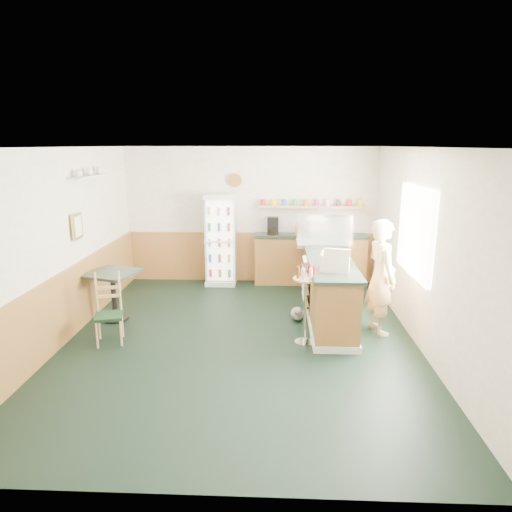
# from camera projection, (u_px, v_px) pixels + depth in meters

# --- Properties ---
(ground) EXTENTS (6.00, 6.00, 0.00)m
(ground) POSITION_uv_depth(u_px,v_px,m) (239.00, 340.00, 6.56)
(ground) COLOR black
(ground) RESTS_ON ground
(room_envelope) EXTENTS (5.04, 6.02, 2.72)m
(room_envelope) POSITION_uv_depth(u_px,v_px,m) (228.00, 226.00, 6.92)
(room_envelope) COLOR white
(room_envelope) RESTS_ON ground
(service_counter) EXTENTS (0.68, 3.01, 1.01)m
(service_counter) POSITION_uv_depth(u_px,v_px,m) (327.00, 288.00, 7.44)
(service_counter) COLOR #A46634
(service_counter) RESTS_ON ground
(back_counter) EXTENTS (2.24, 0.42, 1.69)m
(back_counter) POSITION_uv_depth(u_px,v_px,m) (310.00, 257.00, 9.10)
(back_counter) COLOR #A46634
(back_counter) RESTS_ON ground
(drinks_fridge) EXTENTS (0.59, 0.52, 1.80)m
(drinks_fridge) POSITION_uv_depth(u_px,v_px,m) (221.00, 240.00, 9.03)
(drinks_fridge) COLOR silver
(drinks_fridge) RESTS_ON ground
(display_case) EXTENTS (0.95, 0.50, 0.54)m
(display_case) POSITION_uv_depth(u_px,v_px,m) (324.00, 231.00, 7.90)
(display_case) COLOR silver
(display_case) RESTS_ON service_counter
(cash_register) EXTENTS (0.47, 0.49, 0.23)m
(cash_register) POSITION_uv_depth(u_px,v_px,m) (335.00, 261.00, 6.45)
(cash_register) COLOR beige
(cash_register) RESTS_ON service_counter
(shopkeeper) EXTENTS (0.54, 0.65, 1.71)m
(shopkeeper) POSITION_uv_depth(u_px,v_px,m) (381.00, 277.00, 6.65)
(shopkeeper) COLOR tan
(shopkeeper) RESTS_ON ground
(condiment_stand) EXTENTS (0.36, 0.36, 1.11)m
(condiment_stand) POSITION_uv_depth(u_px,v_px,m) (306.00, 294.00, 6.30)
(condiment_stand) COLOR silver
(condiment_stand) RESTS_ON ground
(newspaper_rack) EXTENTS (0.10, 0.48, 0.76)m
(newspaper_rack) POSITION_uv_depth(u_px,v_px,m) (306.00, 282.00, 7.25)
(newspaper_rack) COLOR black
(newspaper_rack) RESTS_ON ground
(cafe_table) EXTENTS (0.90, 0.90, 0.79)m
(cafe_table) POSITION_uv_depth(u_px,v_px,m) (113.00, 286.00, 7.19)
(cafe_table) COLOR black
(cafe_table) RESTS_ON ground
(cafe_chair) EXTENTS (0.46, 0.46, 1.00)m
(cafe_chair) POSITION_uv_depth(u_px,v_px,m) (110.00, 306.00, 6.43)
(cafe_chair) COLOR black
(cafe_chair) RESTS_ON ground
(dog_doorstop) EXTENTS (0.21, 0.28, 0.26)m
(dog_doorstop) POSITION_uv_depth(u_px,v_px,m) (297.00, 313.00, 7.25)
(dog_doorstop) COLOR gray
(dog_doorstop) RESTS_ON ground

